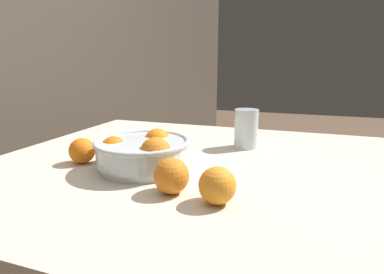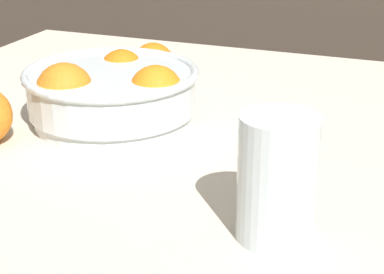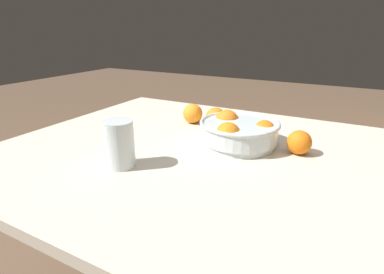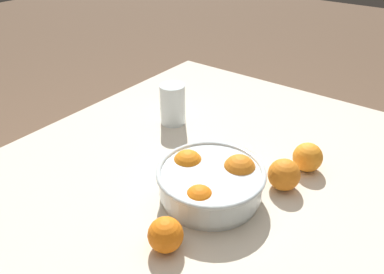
{
  "view_description": "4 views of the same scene",
  "coord_description": "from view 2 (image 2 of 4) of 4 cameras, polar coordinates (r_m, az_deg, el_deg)",
  "views": [
    {
      "loc": [
        -0.78,
        -0.26,
        1.05
      ],
      "look_at": [
        0.03,
        0.02,
        0.84
      ],
      "focal_mm": 28.0,
      "sensor_mm": 36.0,
      "label": 1
    },
    {
      "loc": [
        0.33,
        -0.66,
        1.12
      ],
      "look_at": [
        0.08,
        -0.0,
        0.82
      ],
      "focal_mm": 60.0,
      "sensor_mm": 36.0,
      "label": 2
    },
    {
      "loc": [
        0.77,
        0.41,
        1.13
      ],
      "look_at": [
        0.02,
        0.01,
        0.82
      ],
      "focal_mm": 28.0,
      "sensor_mm": 36.0,
      "label": 3
    },
    {
      "loc": [
        -0.47,
        0.69,
        1.37
      ],
      "look_at": [
        0.06,
        -0.02,
        0.82
      ],
      "focal_mm": 35.0,
      "sensor_mm": 36.0,
      "label": 4
    }
  ],
  "objects": [
    {
      "name": "juice_glass",
      "position": [
        0.63,
        7.58,
        -4.0
      ],
      "size": [
        0.08,
        0.08,
        0.13
      ],
      "color": "#F4A314",
      "rests_on": "dining_table"
    },
    {
      "name": "fruit_bowl",
      "position": [
        0.93,
        -7.15,
        4.01
      ],
      "size": [
        0.25,
        0.25,
        0.1
      ],
      "color": "silver",
      "rests_on": "dining_table"
    },
    {
      "name": "orange_loose_near_bowl",
      "position": [
        1.1,
        -3.46,
        6.5
      ],
      "size": [
        0.07,
        0.07,
        0.07
      ],
      "primitive_type": "sphere",
      "color": "orange",
      "rests_on": "dining_table"
    },
    {
      "name": "dining_table",
      "position": [
        0.85,
        -4.82,
        -7.26
      ],
      "size": [
        1.02,
        1.18,
        0.78
      ],
      "color": "beige",
      "rests_on": "ground_plane"
    }
  ]
}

